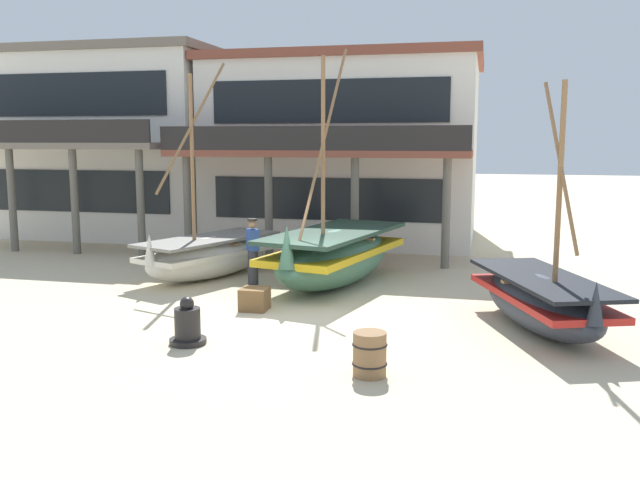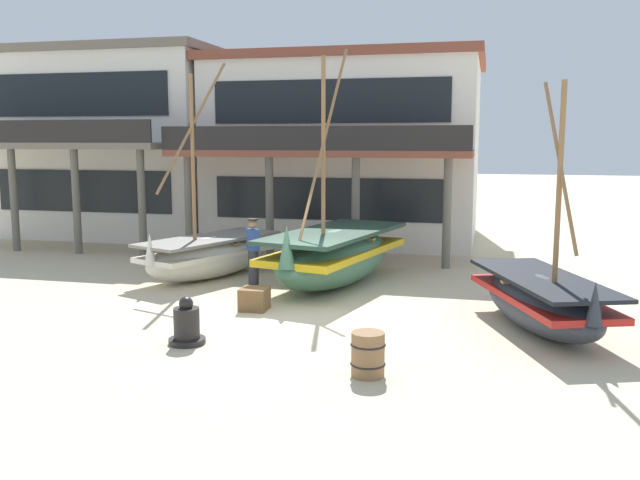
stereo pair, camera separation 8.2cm
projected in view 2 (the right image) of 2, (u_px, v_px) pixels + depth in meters
ground_plane at (309, 311)px, 14.63m from camera, size 120.00×120.00×0.00m
fishing_boat_near_left at (542, 300)px, 13.11m from camera, size 2.79×4.36×4.71m
fishing_boat_centre_large at (334, 255)px, 17.11m from camera, size 3.05×5.32×5.86m
fishing_boat_far_right at (209, 255)px, 18.09m from camera, size 2.95×4.43×5.63m
fisherman_by_hull at (253, 252)px, 17.19m from camera, size 0.40×0.42×1.68m
capstan_winch at (187, 326)px, 12.29m from camera, size 0.66×0.66×0.87m
wooden_barrel at (368, 354)px, 10.60m from camera, size 0.56×0.56×0.70m
cargo_crate at (254, 299)px, 14.73m from camera, size 0.60×0.60×0.48m
harbor_building_main at (349, 149)px, 25.14m from camera, size 9.56×9.32×6.55m
harbor_building_annex at (123, 143)px, 26.62m from camera, size 8.37×8.59×6.97m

